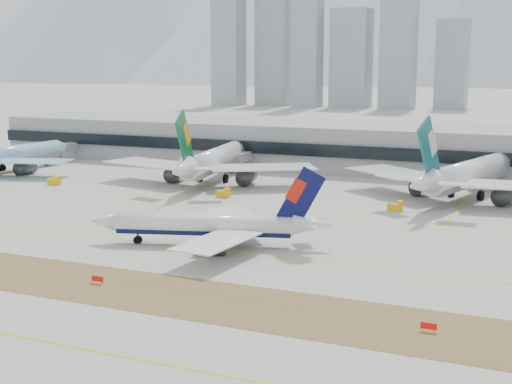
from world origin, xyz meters
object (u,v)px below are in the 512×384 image
at_px(taxiing_airliner, 213,226).
at_px(widebody_eva, 211,162).
at_px(widebody_cathay, 465,175).
at_px(widebody_korean, 7,156).
at_px(terminal, 371,146).

height_order(taxiing_airliner, widebody_eva, widebody_eva).
bearing_deg(taxiing_airliner, widebody_cathay, -135.54).
xyz_separation_m(widebody_eva, widebody_cathay, (73.73, 2.94, 0.02)).
bearing_deg(widebody_korean, widebody_cathay, -79.38).
relative_size(widebody_cathay, terminal, 0.23).
bearing_deg(widebody_eva, widebody_korean, 86.99).
relative_size(widebody_eva, widebody_cathay, 1.02).
height_order(widebody_korean, widebody_eva, widebody_eva).
relative_size(widebody_eva, terminal, 0.24).
relative_size(widebody_korean, widebody_cathay, 0.88).
height_order(widebody_korean, terminal, widebody_korean).
xyz_separation_m(widebody_eva, terminal, (36.35, 49.17, 1.17)).
distance_m(taxiing_airliner, widebody_korean, 122.72).
bearing_deg(taxiing_airliner, widebody_korean, -45.97).
relative_size(taxiing_airliner, widebody_korean, 0.83).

